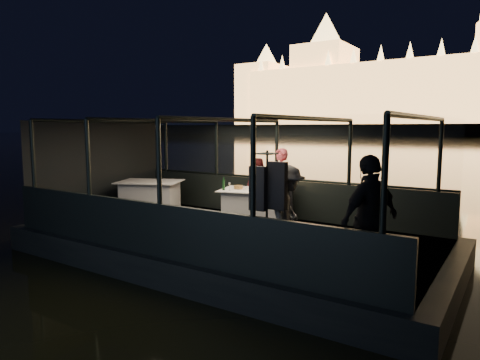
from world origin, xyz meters
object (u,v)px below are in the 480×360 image
Objects in this scene: passenger_stripe at (287,207)px; wine_bottle at (224,183)px; chair_port_left at (250,199)px; person_woman_coral at (280,188)px; passenger_dark at (370,223)px; dining_table_central at (253,206)px; chair_port_right at (282,203)px; coat_stand at (267,207)px; dining_table_aft at (150,198)px; person_man_maroon at (259,186)px.

passenger_stripe is 5.25× the size of wine_bottle.
passenger_stripe is at bearing -48.93° from chair_port_left.
passenger_dark reaches higher than person_woman_coral.
chair_port_left is (-0.38, 0.45, 0.06)m from dining_table_central.
person_woman_coral is (-0.18, 0.27, 0.30)m from chair_port_right.
dining_table_central is at bearing -51.45° from chair_port_left.
chair_port_right is 0.45× the size of coat_stand.
dining_table_aft is 1.92× the size of chair_port_left.
wine_bottle reaches higher than dining_table_central.
dining_table_aft is 0.92× the size of person_woman_coral.
coat_stand is at bearing -54.26° from dining_table_central.
dining_table_aft is at bearing -157.52° from chair_port_right.
coat_stand is (2.06, -2.78, 0.45)m from chair_port_left.
chair_port_right is at bearing -1.82° from chair_port_left.
person_man_maroon reaches higher than chair_port_right.
dining_table_aft is at bearing -171.45° from dining_table_central.
passenger_stripe is 0.86× the size of passenger_dark.
passenger_dark reaches higher than chair_port_right.
coat_stand is 1.27× the size of person_man_maroon.
wine_bottle is (-1.00, -0.87, 0.47)m from chair_port_right.
chair_port_left is 0.86m from chair_port_right.
chair_port_left is 0.44× the size of coat_stand.
chair_port_left reaches higher than dining_table_central.
coat_stand is at bearing -41.53° from person_woman_coral.
dining_table_aft is 4.91m from passenger_stripe.
coat_stand is at bearing -55.28° from chair_port_left.
person_man_maroon is (0.09, 0.27, 0.30)m from chair_port_left.
dining_table_central is 0.85m from wine_bottle.
person_man_maroon is 3.41m from passenger_stripe.
coat_stand reaches higher than chair_port_right.
coat_stand is 2.91m from wine_bottle.
dining_table_aft is (-2.81, -0.42, 0.00)m from dining_table_central.
passenger_stripe is at bearing -35.79° from person_woman_coral.
person_woman_coral reaches higher than chair_port_right.
chair_port_left is (2.43, 0.87, 0.06)m from dining_table_aft.
dining_table_central is 0.59m from chair_port_left.
chair_port_left is at bearing -113.65° from person_man_maroon.
person_woman_coral reaches higher than chair_port_left.
chair_port_left is 3.48m from coat_stand.
chair_port_left is 0.48× the size of person_woman_coral.
chair_port_right is 0.45× the size of passenger_dark.
person_man_maroon is 0.92× the size of passenger_stripe.
chair_port_right is 0.87m from person_man_maroon.
wine_bottle is at bearing -141.23° from dining_table_central.
passenger_dark is at bearing -35.14° from dining_table_central.
chair_port_right is 0.49× the size of person_woman_coral.
passenger_stripe is (2.22, -2.39, 0.40)m from chair_port_left.
passenger_dark is (6.10, -1.89, 0.47)m from dining_table_aft.
passenger_stripe reaches higher than chair_port_right.
passenger_stripe is at bearing -32.76° from wine_bottle.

